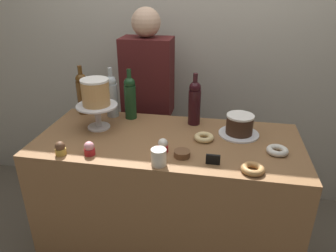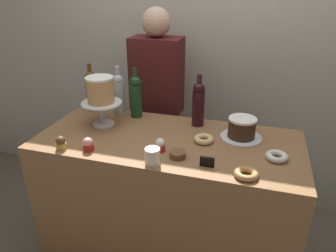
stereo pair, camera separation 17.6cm
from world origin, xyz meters
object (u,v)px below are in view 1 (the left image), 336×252
at_px(price_sign_chalkboard, 213,159).
at_px(donut_sugar, 277,150).
at_px(cupcake_vanilla, 162,145).
at_px(cake_stand_pedestal, 98,112).
at_px(chocolate_round_cake, 240,124).
at_px(cupcake_strawberry, 89,149).
at_px(coffee_cup_ceramic, 159,157).
at_px(wine_bottle_green, 130,97).
at_px(wine_bottle_amber, 82,93).
at_px(cookie_stack, 182,154).
at_px(wine_bottle_clear, 112,95).
at_px(barista_figure, 149,113).
at_px(wine_bottle_dark_red, 195,102).
at_px(donut_glazed, 204,137).
at_px(white_layer_cake, 96,92).
at_px(cupcake_chocolate, 60,149).

bearing_deg(price_sign_chalkboard, donut_sugar, 27.46).
bearing_deg(cupcake_vanilla, cake_stand_pedestal, 153.66).
bearing_deg(chocolate_round_cake, cake_stand_pedestal, -176.12).
relative_size(cupcake_strawberry, coffee_cup_ceramic, 0.87).
bearing_deg(chocolate_round_cake, cupcake_strawberry, -153.70).
bearing_deg(wine_bottle_green, wine_bottle_amber, 175.58).
relative_size(wine_bottle_amber, cookie_stack, 3.87).
height_order(wine_bottle_clear, barista_figure, barista_figure).
relative_size(wine_bottle_dark_red, donut_glazed, 2.91).
height_order(chocolate_round_cake, donut_sugar, chocolate_round_cake).
height_order(wine_bottle_green, price_sign_chalkboard, wine_bottle_green).
relative_size(wine_bottle_clear, donut_sugar, 2.91).
height_order(cupcake_strawberry, donut_sugar, cupcake_strawberry).
height_order(wine_bottle_amber, price_sign_chalkboard, wine_bottle_amber).
bearing_deg(cookie_stack, cupcake_vanilla, 161.51).
distance_m(wine_bottle_dark_red, cupcake_strawberry, 0.70).
bearing_deg(coffee_cup_ceramic, wine_bottle_amber, 138.42).
relative_size(wine_bottle_amber, barista_figure, 0.20).
relative_size(price_sign_chalkboard, barista_figure, 0.04).
distance_m(chocolate_round_cake, coffee_cup_ceramic, 0.57).
xyz_separation_m(wine_bottle_clear, wine_bottle_amber, (-0.21, 0.02, 0.00)).
distance_m(wine_bottle_dark_red, price_sign_chalkboard, 0.50).
xyz_separation_m(white_layer_cake, wine_bottle_clear, (0.02, 0.20, -0.08)).
height_order(wine_bottle_green, cookie_stack, wine_bottle_green).
distance_m(wine_bottle_green, cupcake_strawberry, 0.52).
relative_size(chocolate_round_cake, cupcake_vanilla, 2.11).
height_order(wine_bottle_green, wine_bottle_clear, same).
xyz_separation_m(wine_bottle_dark_red, coffee_cup_ceramic, (-0.12, -0.52, -0.10)).
distance_m(wine_bottle_clear, donut_glazed, 0.68).
height_order(white_layer_cake, cupcake_strawberry, white_layer_cake).
bearing_deg(donut_glazed, wine_bottle_green, 154.69).
height_order(wine_bottle_dark_red, donut_glazed, wine_bottle_dark_red).
bearing_deg(wine_bottle_amber, cupcake_chocolate, -78.24).
xyz_separation_m(wine_bottle_dark_red, wine_bottle_amber, (-0.75, 0.05, 0.00)).
distance_m(wine_bottle_clear, cookie_stack, 0.71).
distance_m(wine_bottle_clear, cupcake_chocolate, 0.56).
bearing_deg(donut_sugar, cookie_stack, -165.65).
bearing_deg(wine_bottle_amber, cupcake_strawberry, -63.64).
height_order(donut_glazed, price_sign_chalkboard, price_sign_chalkboard).
height_order(cupcake_vanilla, donut_glazed, cupcake_vanilla).
xyz_separation_m(donut_sugar, cookie_stack, (-0.48, -0.12, 0.00)).
xyz_separation_m(coffee_cup_ceramic, barista_figure, (-0.26, 0.86, -0.14)).
xyz_separation_m(price_sign_chalkboard, coffee_cup_ceramic, (-0.26, -0.05, 0.02)).
xyz_separation_m(cake_stand_pedestal, coffee_cup_ceramic, (0.45, -0.35, -0.06)).
relative_size(wine_bottle_dark_red, cupcake_strawberry, 4.38).
xyz_separation_m(chocolate_round_cake, barista_figure, (-0.65, 0.45, -0.16)).
height_order(wine_bottle_green, cupcake_chocolate, wine_bottle_green).
xyz_separation_m(cake_stand_pedestal, white_layer_cake, (0.00, 0.00, 0.13)).
relative_size(cake_stand_pedestal, cupcake_chocolate, 3.30).
xyz_separation_m(cupcake_chocolate, price_sign_chalkboard, (0.78, 0.05, -0.01)).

